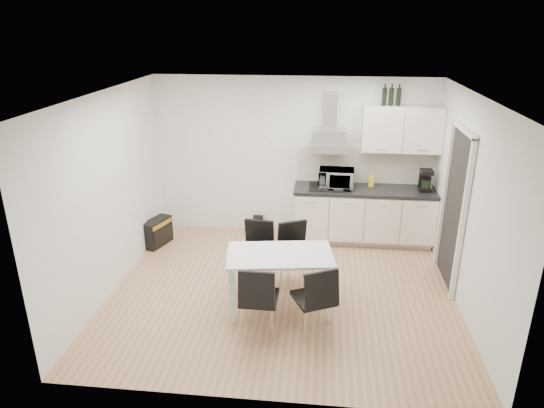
# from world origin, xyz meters

# --- Properties ---
(ground) EXTENTS (4.50, 4.50, 0.00)m
(ground) POSITION_xyz_m (0.00, 0.00, 0.00)
(ground) COLOR tan
(ground) RESTS_ON ground
(wall_back) EXTENTS (4.50, 0.10, 2.60)m
(wall_back) POSITION_xyz_m (0.00, 2.00, 1.30)
(wall_back) COLOR white
(wall_back) RESTS_ON ground
(wall_front) EXTENTS (4.50, 0.10, 2.60)m
(wall_front) POSITION_xyz_m (0.00, -2.00, 1.30)
(wall_front) COLOR white
(wall_front) RESTS_ON ground
(wall_left) EXTENTS (0.10, 4.00, 2.60)m
(wall_left) POSITION_xyz_m (-2.25, 0.00, 1.30)
(wall_left) COLOR white
(wall_left) RESTS_ON ground
(wall_right) EXTENTS (0.10, 4.00, 2.60)m
(wall_right) POSITION_xyz_m (2.25, 0.00, 1.30)
(wall_right) COLOR white
(wall_right) RESTS_ON ground
(ceiling) EXTENTS (4.50, 4.50, 0.00)m
(ceiling) POSITION_xyz_m (0.00, 0.00, 2.60)
(ceiling) COLOR white
(ceiling) RESTS_ON wall_back
(doorway) EXTENTS (0.08, 1.04, 2.10)m
(doorway) POSITION_xyz_m (2.21, 0.55, 1.05)
(doorway) COLOR white
(doorway) RESTS_ON ground
(kitchenette) EXTENTS (2.22, 0.64, 2.52)m
(kitchenette) POSITION_xyz_m (1.19, 1.73, 0.83)
(kitchenette) COLOR beige
(kitchenette) RESTS_ON ground
(dining_table) EXTENTS (1.37, 0.91, 0.75)m
(dining_table) POSITION_xyz_m (0.00, -0.38, 0.66)
(dining_table) COLOR white
(dining_table) RESTS_ON ground
(chair_far_left) EXTENTS (0.49, 0.54, 0.88)m
(chair_far_left) POSITION_xyz_m (-0.37, 0.16, 0.44)
(chair_far_left) COLOR black
(chair_far_left) RESTS_ON ground
(chair_far_right) EXTENTS (0.61, 0.64, 0.88)m
(chair_far_right) POSITION_xyz_m (0.18, 0.18, 0.44)
(chair_far_right) COLOR black
(chair_far_right) RESTS_ON ground
(chair_near_left) EXTENTS (0.45, 0.51, 0.88)m
(chair_near_left) POSITION_xyz_m (-0.19, -0.91, 0.44)
(chair_near_left) COLOR black
(chair_near_left) RESTS_ON ground
(chair_near_right) EXTENTS (0.61, 0.64, 0.88)m
(chair_near_right) POSITION_xyz_m (0.43, -0.85, 0.44)
(chair_near_right) COLOR black
(chair_near_right) RESTS_ON ground
(guitar_amp) EXTENTS (0.39, 0.57, 0.44)m
(guitar_amp) POSITION_xyz_m (-2.12, 1.22, 0.22)
(guitar_amp) COLOR black
(guitar_amp) RESTS_ON ground
(floor_speaker) EXTENTS (0.18, 0.16, 0.28)m
(floor_speaker) POSITION_xyz_m (-0.58, 1.90, 0.14)
(floor_speaker) COLOR black
(floor_speaker) RESTS_ON ground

